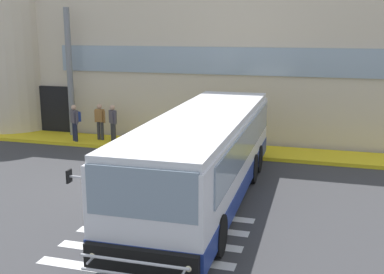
% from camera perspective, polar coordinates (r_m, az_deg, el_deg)
% --- Properties ---
extents(ground_plane, '(80.00, 90.00, 0.02)m').
position_cam_1_polar(ground_plane, '(16.66, -5.67, -5.38)').
color(ground_plane, '#353538').
rests_on(ground_plane, ground).
extents(bay_paint_stripes, '(4.40, 3.96, 0.01)m').
position_cam_1_polar(bay_paint_stripes, '(12.33, -4.23, -12.06)').
color(bay_paint_stripes, silver).
rests_on(bay_paint_stripes, ground).
extents(terminal_building, '(22.87, 13.80, 7.45)m').
position_cam_1_polar(terminal_building, '(27.14, 2.02, 9.79)').
color(terminal_building, beige).
rests_on(terminal_building, ground).
extents(boarding_curb, '(25.07, 2.00, 0.15)m').
position_cam_1_polar(boarding_curb, '(20.98, -0.81, -1.22)').
color(boarding_curb, yellow).
rests_on(boarding_curb, ground).
extents(entry_support_column, '(0.28, 0.28, 6.00)m').
position_cam_1_polar(entry_support_column, '(23.39, -14.45, 7.49)').
color(entry_support_column, slate).
rests_on(entry_support_column, boarding_curb).
extents(bus_main_foreground, '(3.02, 11.14, 2.70)m').
position_cam_1_polar(bus_main_foreground, '(14.46, 1.47, -2.61)').
color(bus_main_foreground, silver).
rests_on(bus_main_foreground, ground).
extents(passenger_near_column, '(0.52, 0.50, 1.68)m').
position_cam_1_polar(passenger_near_column, '(22.26, -13.85, 1.97)').
color(passenger_near_column, '#1E2338').
rests_on(passenger_near_column, boarding_curb).
extents(passenger_by_doorway, '(0.58, 0.28, 1.68)m').
position_cam_1_polar(passenger_by_doorway, '(22.27, -10.98, 2.02)').
color(passenger_by_doorway, '#2D2D33').
rests_on(passenger_by_doorway, boarding_curb).
extents(passenger_at_curb_edge, '(0.47, 0.41, 1.68)m').
position_cam_1_polar(passenger_at_curb_edge, '(21.85, -9.47, 1.88)').
color(passenger_at_curb_edge, '#2D2D33').
rests_on(passenger_at_curb_edge, boarding_curb).
extents(safety_bollard_yellow, '(0.18, 0.18, 0.90)m').
position_cam_1_polar(safety_bollard_yellow, '(19.36, 2.75, -1.30)').
color(safety_bollard_yellow, yellow).
rests_on(safety_bollard_yellow, ground).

